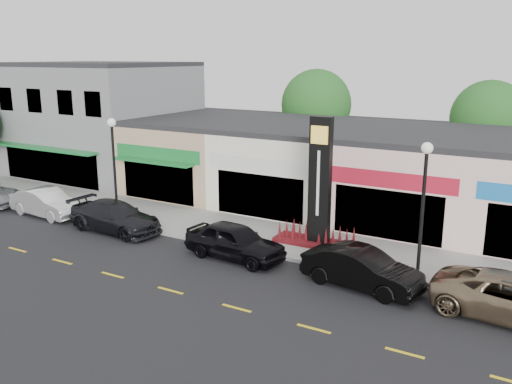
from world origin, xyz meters
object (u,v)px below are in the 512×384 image
pylon_sign (319,201)px  car_black_sedan (235,241)px  lamp_east_near (423,198)px  car_dark_sedan (115,217)px  lamp_west_near (114,159)px  car_black_conv (362,269)px  car_white_van (47,203)px

pylon_sign → car_black_sedan: 4.32m
lamp_east_near → car_dark_sedan: bearing=-175.6°
lamp_west_near → car_dark_sedan: (0.98, -1.16, -2.71)m
lamp_west_near → car_black_conv: bearing=-6.3°
car_black_conv → car_black_sedan: bearing=96.6°
car_dark_sedan → car_black_conv: (13.26, -0.41, 0.01)m
lamp_east_near → pylon_sign: 5.42m
car_dark_sedan → car_black_sedan: bearing=-89.2°
lamp_west_near → lamp_east_near: 16.00m
lamp_east_near → car_white_van: bearing=-177.0°
lamp_west_near → car_black_sedan: bearing=-9.2°
car_white_van → lamp_east_near: bearing=-83.6°
lamp_east_near → car_dark_sedan: (-15.02, -1.16, -2.71)m
lamp_west_near → lamp_east_near: same height
car_black_sedan → car_black_conv: bearing=-87.5°
pylon_sign → car_dark_sedan: bearing=-164.1°
pylon_sign → car_dark_sedan: pylon_sign is taller
pylon_sign → car_black_conv: pylon_sign is taller
car_white_van → car_black_conv: 18.54m
car_dark_sedan → car_black_conv: 13.27m
car_dark_sedan → lamp_west_near: bearing=42.5°
lamp_east_near → car_black_sedan: 8.24m
car_black_sedan → car_white_van: bearing=93.2°
lamp_west_near → car_dark_sedan: bearing=-49.8°
pylon_sign → lamp_east_near: bearing=-18.7°
lamp_east_near → car_white_van: size_ratio=1.17×
car_white_van → pylon_sign: bearing=-76.4°
pylon_sign → car_black_conv: bearing=-45.3°
car_black_sedan → lamp_east_near: bearing=-75.4°
car_white_van → car_black_sedan: (12.62, -0.29, 0.03)m
car_white_van → car_black_sedan: size_ratio=0.99×
car_white_van → car_black_sedan: 12.63m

